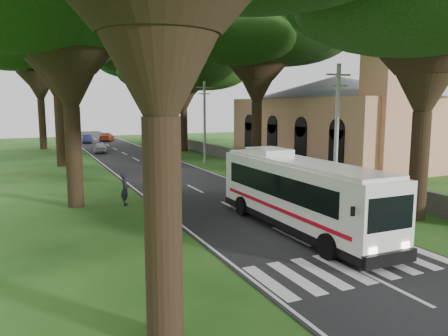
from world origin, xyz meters
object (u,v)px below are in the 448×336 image
object	(u,v)px
pole_mid	(205,121)
distant_car_b	(87,139)
distant_car_a	(100,147)
distant_car_c	(107,137)
pole_far	(151,116)
pedestrian	(125,189)
pole_near	(336,133)
coach_bus	(298,193)
church	(337,113)

from	to	relation	value
pole_mid	distant_car_b	xyz separation A→B (m)	(-7.72, 28.74, -3.51)
distant_car_a	distant_car_c	world-z (taller)	distant_car_c
pole_far	pedestrian	size ratio (longest dim) A/B	4.26
pole_near	distant_car_a	distance (m)	35.31
distant_car_c	pole_near	bearing A→B (deg)	113.35
pedestrian	pole_far	bearing A→B (deg)	-8.44
pole_mid	pedestrian	world-z (taller)	pole_mid
pole_far	distant_car_c	distance (m)	12.44
pole_mid	distant_car_c	world-z (taller)	pole_mid
pole_near	pole_mid	size ratio (longest dim) A/B	1.00
pole_far	distant_car_b	xyz separation A→B (m)	(-7.72, 8.74, -3.51)
coach_bus	pedestrian	size ratio (longest dim) A/B	5.94
distant_car_a	distant_car_c	xyz separation A→B (m)	(3.54, 16.88, 0.05)
coach_bus	pole_mid	bearing A→B (deg)	78.89
pole_near	pole_far	world-z (taller)	same
pole_near	distant_car_a	size ratio (longest dim) A/B	2.21
distant_car_a	distant_car_b	xyz separation A→B (m)	(0.21, 14.51, 0.02)
pole_near	pole_mid	world-z (taller)	same
coach_bus	distant_car_b	world-z (taller)	coach_bus
coach_bus	distant_car_b	bearing A→B (deg)	93.56
pole_far	distant_car_c	size ratio (longest dim) A/B	1.74
church	pole_far	bearing A→B (deg)	116.82
pole_mid	distant_car_a	bearing A→B (deg)	119.11
distant_car_b	pedestrian	size ratio (longest dim) A/B	2.07
coach_bus	pedestrian	xyz separation A→B (m)	(-6.26, 8.35, -0.83)
distant_car_a	distant_car_c	bearing A→B (deg)	-92.42
church	pedestrian	bearing A→B (deg)	-155.83
distant_car_a	distant_car_b	world-z (taller)	distant_car_b
church	distant_car_c	bearing A→B (deg)	115.21
distant_car_b	pedestrian	distance (m)	43.75
pole_mid	pole_far	xyz separation A→B (m)	(0.00, 20.00, 0.00)
distant_car_b	pole_near	bearing A→B (deg)	-77.25
pole_far	coach_bus	distance (m)	43.56
pole_mid	pole_far	world-z (taller)	same
distant_car_a	distant_car_b	size ratio (longest dim) A/B	0.93
pole_near	distant_car_c	xyz separation A→B (m)	(-4.38, 51.11, -3.48)
pole_near	distant_car_c	size ratio (longest dim) A/B	1.74
church	pole_mid	bearing A→B (deg)	160.19
distant_car_c	distant_car_a	bearing A→B (deg)	96.61
church	pedestrian	size ratio (longest dim) A/B	12.79
pole_far	church	bearing A→B (deg)	-63.18
coach_bus	distant_car_c	distance (m)	54.36
pedestrian	pole_near	bearing A→B (deg)	-106.25
pole_mid	pedestrian	xyz separation A→B (m)	(-10.89, -14.89, -3.24)
distant_car_a	pedestrian	distance (m)	29.27
pole_mid	pedestrian	bearing A→B (deg)	-126.17
pole_mid	distant_car_a	size ratio (longest dim) A/B	2.21
distant_car_b	distant_car_c	bearing A→B (deg)	39.10
distant_car_b	pedestrian	bearing A→B (deg)	-90.40
pole_mid	pole_far	distance (m)	20.00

